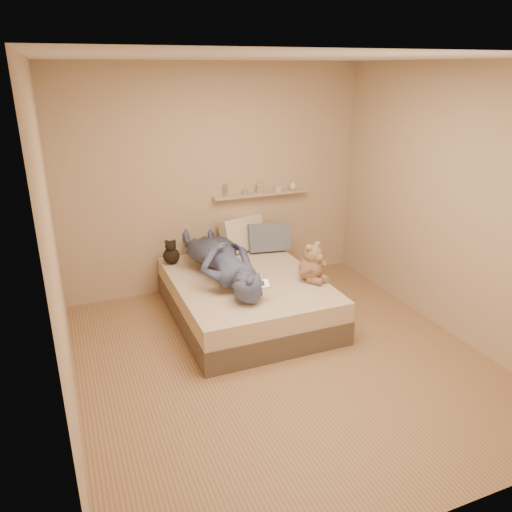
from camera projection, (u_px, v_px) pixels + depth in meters
name	position (u px, v px, depth m)	size (l,w,h in m)	color
room	(285.00, 226.00, 4.14)	(3.80, 3.80, 3.80)	#A07B53
bed	(246.00, 298.00, 5.33)	(1.50, 1.90, 0.45)	brown
game_console	(259.00, 285.00, 4.68)	(0.20, 0.09, 0.07)	#ACAFB3
teddy_bear	(312.00, 265.00, 5.15)	(0.33, 0.34, 0.42)	#90674F
dark_plush	(171.00, 253.00, 5.60)	(0.19, 0.19, 0.29)	black
pillow_cream	(242.00, 234.00, 5.99)	(0.55, 0.16, 0.40)	#F1E3BE
pillow_grey	(269.00, 237.00, 5.98)	(0.50, 0.14, 0.34)	slate
person	(220.00, 258.00, 5.24)	(0.62, 1.70, 0.41)	#484F72
wall_shelf	(261.00, 194.00, 6.00)	(1.20, 0.12, 0.03)	tan
shelf_bottles	(270.00, 187.00, 6.01)	(0.95, 0.13, 0.17)	silver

